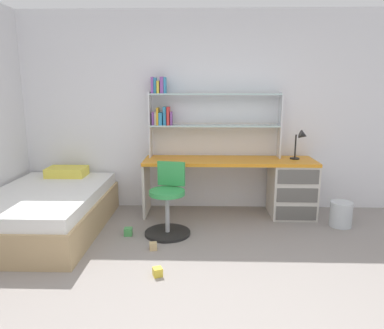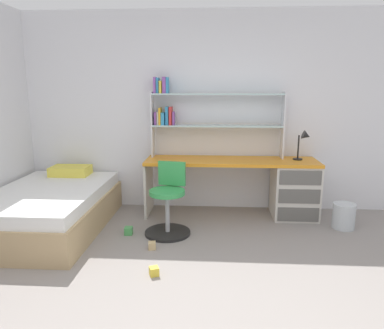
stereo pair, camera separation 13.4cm
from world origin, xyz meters
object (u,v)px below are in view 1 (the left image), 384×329
(swivel_chair, at_px, (168,206))
(toy_block_green_1, at_px, (128,232))
(toy_block_natural_2, at_px, (153,246))
(bookshelf_hutch, at_px, (197,111))
(waste_bin, at_px, (341,214))
(desk_lamp, at_px, (301,140))
(bed_platform, at_px, (47,211))
(toy_block_yellow_0, at_px, (158,272))
(desk, at_px, (275,184))

(swivel_chair, relative_size, toy_block_green_1, 9.29)
(swivel_chair, bearing_deg, toy_block_natural_2, -104.86)
(bookshelf_hutch, bearing_deg, waste_bin, -17.82)
(desk_lamp, distance_m, bed_platform, 3.20)
(waste_bin, distance_m, toy_block_natural_2, 2.29)
(desk_lamp, xyz_separation_m, swivel_chair, (-1.64, -0.68, -0.67))
(bookshelf_hutch, height_order, toy_block_green_1, bookshelf_hutch)
(desk_lamp, bearing_deg, toy_block_yellow_0, -134.93)
(toy_block_yellow_0, height_order, toy_block_green_1, toy_block_green_1)
(desk_lamp, xyz_separation_m, toy_block_green_1, (-2.09, -0.76, -0.95))
(bookshelf_hutch, relative_size, toy_block_yellow_0, 21.96)
(desk, relative_size, toy_block_yellow_0, 28.02)
(desk_lamp, relative_size, toy_block_natural_2, 5.07)
(desk, relative_size, toy_block_natural_2, 28.95)
(swivel_chair, distance_m, toy_block_green_1, 0.53)
(bookshelf_hutch, xyz_separation_m, toy_block_green_1, (-0.76, -0.91, -1.29))
(bookshelf_hutch, xyz_separation_m, toy_block_natural_2, (-0.43, -1.27, -1.30))
(desk, height_order, toy_block_green_1, desk)
(waste_bin, height_order, toy_block_natural_2, waste_bin)
(desk, relative_size, bed_platform, 1.16)
(bed_platform, distance_m, toy_block_green_1, 0.98)
(bed_platform, xyz_separation_m, toy_block_green_1, (0.96, -0.10, -0.20))
(bookshelf_hutch, relative_size, desk_lamp, 4.48)
(desk_lamp, distance_m, toy_block_yellow_0, 2.52)
(bed_platform, relative_size, toy_block_yellow_0, 24.14)
(desk, xyz_separation_m, desk_lamp, (0.31, 0.02, 0.57))
(toy_block_yellow_0, xyz_separation_m, toy_block_natural_2, (-0.11, 0.53, -0.00))
(toy_block_natural_2, bearing_deg, bed_platform, 160.18)
(desk, height_order, desk_lamp, desk_lamp)
(swivel_chair, bearing_deg, bookshelf_hutch, 69.67)
(bed_platform, bearing_deg, desk_lamp, 12.16)
(waste_bin, height_order, toy_block_yellow_0, waste_bin)
(bookshelf_hutch, relative_size, toy_block_green_1, 19.71)
(swivel_chair, relative_size, toy_block_natural_2, 10.70)
(swivel_chair, bearing_deg, bed_platform, 178.86)
(toy_block_green_1, bearing_deg, toy_block_yellow_0, -63.60)
(desk, distance_m, desk_lamp, 0.66)
(desk, distance_m, bed_platform, 2.81)
(desk, xyz_separation_m, swivel_chair, (-1.32, -0.66, -0.09))
(waste_bin, xyz_separation_m, toy_block_natural_2, (-2.17, -0.71, -0.11))
(desk_lamp, height_order, swivel_chair, desk_lamp)
(swivel_chair, height_order, waste_bin, swivel_chair)
(bed_platform, height_order, toy_block_natural_2, bed_platform)
(waste_bin, height_order, toy_block_green_1, waste_bin)
(desk_lamp, bearing_deg, waste_bin, -44.31)
(toy_block_yellow_0, distance_m, toy_block_green_1, 0.99)
(desk, bearing_deg, swivel_chair, -153.35)
(desk, distance_m, bookshelf_hutch, 1.38)
(toy_block_yellow_0, bearing_deg, bed_platform, 144.61)
(bookshelf_hutch, bearing_deg, toy_block_yellow_0, -99.95)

